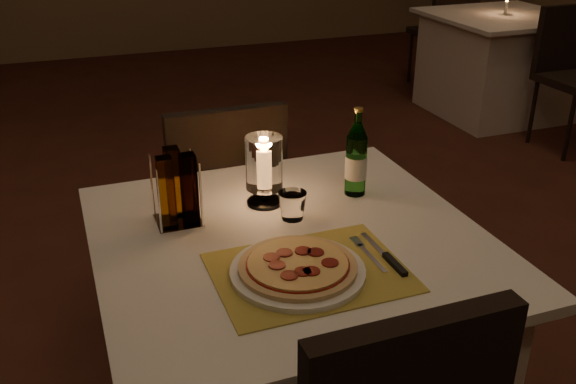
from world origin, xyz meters
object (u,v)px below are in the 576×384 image
object	(u,v)px
main_table	(290,348)
tumbler	(292,206)
water_bottle	(356,160)
hurricane_candle	(264,165)
neighbor_table_right	(498,64)
chair_far	(222,192)
pizza	(298,265)
plate	(298,271)

from	to	relation	value
main_table	tumbler	distance (m)	0.42
water_bottle	hurricane_candle	bearing A→B (deg)	173.93
water_bottle	neighbor_table_right	xyz separation A→B (m)	(2.33, 2.34, -0.47)
main_table	water_bottle	world-z (taller)	water_bottle
chair_far	neighbor_table_right	xyz separation A→B (m)	(2.60, 1.81, -0.18)
tumbler	hurricane_candle	distance (m)	0.15
pizza	water_bottle	world-z (taller)	water_bottle
chair_far	tumbler	bearing A→B (deg)	-86.28
tumbler	neighbor_table_right	size ratio (longest dim) A/B	0.08
plate	pizza	world-z (taller)	pizza
main_table	chair_far	distance (m)	0.74
chair_far	plate	bearing A→B (deg)	-93.20
chair_far	tumbler	xyz separation A→B (m)	(0.04, -0.62, 0.23)
chair_far	plate	world-z (taller)	chair_far
hurricane_candle	water_bottle	bearing A→B (deg)	-6.07
hurricane_candle	neighbor_table_right	distance (m)	3.52
pizza	water_bottle	size ratio (longest dim) A/B	1.05
pizza	water_bottle	distance (m)	0.49
plate	tumbler	xyz separation A→B (m)	(0.09, 0.27, 0.03)
tumbler	water_bottle	xyz separation A→B (m)	(0.23, 0.09, 0.07)
chair_far	neighbor_table_right	distance (m)	3.17
main_table	pizza	world-z (taller)	pizza
chair_far	hurricane_candle	xyz separation A→B (m)	(-0.00, -0.51, 0.31)
main_table	water_bottle	bearing A→B (deg)	33.49
water_bottle	plate	bearing A→B (deg)	-131.80
pizza	neighbor_table_right	distance (m)	3.81
neighbor_table_right	plate	bearing A→B (deg)	-134.51
plate	tumbler	bearing A→B (deg)	71.75
pizza	neighbor_table_right	world-z (taller)	pizza
neighbor_table_right	water_bottle	bearing A→B (deg)	-134.91
chair_far	pizza	bearing A→B (deg)	-93.20
pizza	water_bottle	bearing A→B (deg)	48.21
water_bottle	hurricane_candle	xyz separation A→B (m)	(-0.27, 0.03, 0.01)
main_table	neighbor_table_right	world-z (taller)	same
main_table	hurricane_candle	distance (m)	0.53
tumbler	water_bottle	bearing A→B (deg)	20.35
plate	pizza	size ratio (longest dim) A/B	1.14
hurricane_candle	plate	bearing A→B (deg)	-97.06
main_table	neighbor_table_right	xyz separation A→B (m)	(2.60, 2.52, 0.00)
plate	hurricane_candle	size ratio (longest dim) A/B	1.57
main_table	tumbler	world-z (taller)	tumbler
main_table	chair_far	size ratio (longest dim) A/B	1.11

